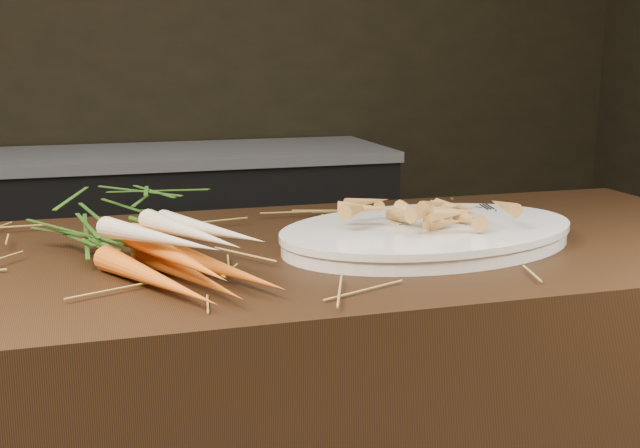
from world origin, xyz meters
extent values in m
cube|color=black|center=(0.00, 2.50, 1.40)|extent=(5.00, 0.04, 2.80)
cube|color=black|center=(0.30, 2.18, 0.40)|extent=(1.80, 0.60, 0.80)
cube|color=#99999E|center=(0.30, 2.18, 0.82)|extent=(1.82, 0.62, 0.04)
cone|color=#F04D0C|center=(0.13, 0.11, 0.92)|extent=(0.15, 0.28, 0.04)
cone|color=#F04D0C|center=(0.17, 0.13, 0.92)|extent=(0.13, 0.28, 0.04)
cone|color=#F04D0C|center=(0.22, 0.15, 0.92)|extent=(0.16, 0.27, 0.04)
cone|color=#F04D0C|center=(0.15, 0.11, 0.95)|extent=(0.12, 0.28, 0.04)
cone|color=beige|center=(0.13, 0.13, 0.97)|extent=(0.15, 0.25, 0.04)
cone|color=beige|center=(0.18, 0.13, 0.97)|extent=(0.12, 0.26, 0.04)
cone|color=beige|center=(0.21, 0.15, 0.97)|extent=(0.13, 0.26, 0.05)
ellipsoid|color=#376E1D|center=(0.09, 0.36, 0.95)|extent=(0.25, 0.29, 0.09)
cube|color=silver|center=(0.76, 0.27, 0.93)|extent=(0.05, 0.19, 0.00)
camera|label=1|loc=(0.04, -0.91, 1.21)|focal=45.00mm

